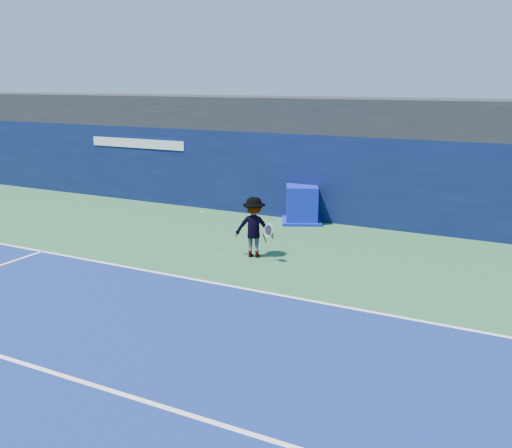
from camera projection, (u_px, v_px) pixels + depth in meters
name	position (u px, v px, depth m)	size (l,w,h in m)	color
ground	(105.00, 323.00, 11.63)	(80.00, 80.00, 0.00)	#2A5D35
baseline	(187.00, 278.00, 14.21)	(24.00, 0.10, 0.01)	white
service_line	(26.00, 364.00, 9.90)	(24.00, 0.10, 0.01)	white
stadium_band	(315.00, 114.00, 20.67)	(36.00, 3.00, 1.20)	black
back_wall_assembly	(303.00, 175.00, 20.32)	(36.00, 1.03, 3.00)	#0B153D
equipment_cart	(302.00, 206.00, 19.73)	(1.77, 1.77, 1.28)	#0C18B0
tennis_player	(254.00, 227.00, 15.79)	(1.36, 0.91, 1.69)	white
tennis_ball	(202.00, 212.00, 16.11)	(0.07, 0.07, 0.07)	#DAF71B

